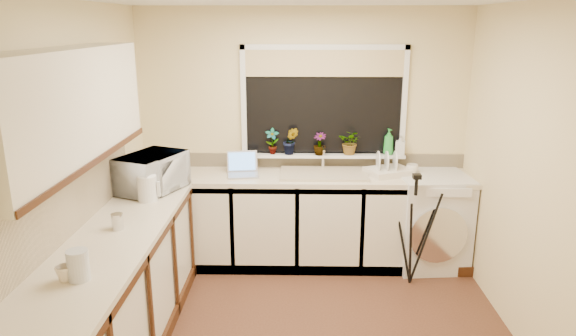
{
  "coord_description": "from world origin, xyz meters",
  "views": [
    {
      "loc": [
        -0.04,
        -3.53,
        2.29
      ],
      "look_at": [
        -0.13,
        0.55,
        1.15
      ],
      "focal_mm": 32.36,
      "sensor_mm": 36.0,
      "label": 1
    }
  ],
  "objects_px": {
    "washing_machine": "(430,220)",
    "glass_jug": "(78,265)",
    "laptop": "(243,169)",
    "tripod": "(413,230)",
    "plant_b": "(291,141)",
    "plant_d": "(351,142)",
    "cup_left": "(65,273)",
    "steel_jar": "(117,222)",
    "soap_bottle_green": "(389,142)",
    "kettle": "(147,189)",
    "plant_a": "(272,141)",
    "dish_rack": "(388,172)",
    "microwave": "(152,173)",
    "cup_back": "(412,169)",
    "plant_c": "(320,144)",
    "soap_bottle_clear": "(400,145)"
  },
  "relations": [
    {
      "from": "glass_jug",
      "to": "steel_jar",
      "type": "distance_m",
      "value": 0.74
    },
    {
      "from": "microwave",
      "to": "soap_bottle_green",
      "type": "bearing_deg",
      "value": -48.33
    },
    {
      "from": "tripod",
      "to": "plant_a",
      "type": "xyz_separation_m",
      "value": [
        -1.28,
        0.63,
        0.66
      ]
    },
    {
      "from": "laptop",
      "to": "plant_a",
      "type": "relative_size",
      "value": 1.28
    },
    {
      "from": "dish_rack",
      "to": "tripod",
      "type": "height_order",
      "value": "tripod"
    },
    {
      "from": "washing_machine",
      "to": "kettle",
      "type": "bearing_deg",
      "value": -168.36
    },
    {
      "from": "plant_c",
      "to": "soap_bottle_clear",
      "type": "height_order",
      "value": "plant_c"
    },
    {
      "from": "dish_rack",
      "to": "steel_jar",
      "type": "relative_size",
      "value": 3.49
    },
    {
      "from": "laptop",
      "to": "glass_jug",
      "type": "xyz_separation_m",
      "value": [
        -0.7,
        -2.13,
        0.03
      ]
    },
    {
      "from": "washing_machine",
      "to": "soap_bottle_green",
      "type": "bearing_deg",
      "value": 144.48
    },
    {
      "from": "tripod",
      "to": "plant_b",
      "type": "distance_m",
      "value": 1.43
    },
    {
      "from": "plant_d",
      "to": "cup_left",
      "type": "height_order",
      "value": "plant_d"
    },
    {
      "from": "laptop",
      "to": "tripod",
      "type": "xyz_separation_m",
      "value": [
        1.56,
        -0.43,
        -0.44
      ]
    },
    {
      "from": "steel_jar",
      "to": "plant_d",
      "type": "distance_m",
      "value": 2.39
    },
    {
      "from": "glass_jug",
      "to": "plant_a",
      "type": "distance_m",
      "value": 2.53
    },
    {
      "from": "kettle",
      "to": "cup_back",
      "type": "distance_m",
      "value": 2.46
    },
    {
      "from": "microwave",
      "to": "cup_left",
      "type": "relative_size",
      "value": 5.9
    },
    {
      "from": "washing_machine",
      "to": "cup_back",
      "type": "relative_size",
      "value": 7.87
    },
    {
      "from": "plant_b",
      "to": "plant_d",
      "type": "relative_size",
      "value": 1.11
    },
    {
      "from": "washing_machine",
      "to": "soap_bottle_green",
      "type": "distance_m",
      "value": 0.86
    },
    {
      "from": "soap_bottle_clear",
      "to": "glass_jug",
      "type": "bearing_deg",
      "value": -133.67
    },
    {
      "from": "plant_d",
      "to": "cup_back",
      "type": "height_order",
      "value": "plant_d"
    },
    {
      "from": "plant_d",
      "to": "plant_c",
      "type": "bearing_deg",
      "value": -176.24
    },
    {
      "from": "laptop",
      "to": "microwave",
      "type": "xyz_separation_m",
      "value": [
        -0.72,
        -0.52,
        0.1
      ]
    },
    {
      "from": "plant_a",
      "to": "plant_c",
      "type": "distance_m",
      "value": 0.46
    },
    {
      "from": "kettle",
      "to": "plant_d",
      "type": "bearing_deg",
      "value": 29.5
    },
    {
      "from": "laptop",
      "to": "plant_a",
      "type": "bearing_deg",
      "value": 28.24
    },
    {
      "from": "washing_machine",
      "to": "glass_jug",
      "type": "bearing_deg",
      "value": -145.15
    },
    {
      "from": "tripod",
      "to": "plant_b",
      "type": "height_order",
      "value": "plant_b"
    },
    {
      "from": "glass_jug",
      "to": "soap_bottle_clear",
      "type": "bearing_deg",
      "value": 46.33
    },
    {
      "from": "plant_a",
      "to": "microwave",
      "type": "bearing_deg",
      "value": -144.12
    },
    {
      "from": "soap_bottle_clear",
      "to": "plant_a",
      "type": "bearing_deg",
      "value": 179.91
    },
    {
      "from": "steel_jar",
      "to": "soap_bottle_clear",
      "type": "height_order",
      "value": "soap_bottle_clear"
    },
    {
      "from": "soap_bottle_green",
      "to": "tripod",
      "type": "bearing_deg",
      "value": -77.0
    },
    {
      "from": "plant_a",
      "to": "laptop",
      "type": "bearing_deg",
      "value": -143.36
    },
    {
      "from": "glass_jug",
      "to": "plant_a",
      "type": "bearing_deg",
      "value": 67.39
    },
    {
      "from": "plant_c",
      "to": "soap_bottle_clear",
      "type": "bearing_deg",
      "value": 1.39
    },
    {
      "from": "laptop",
      "to": "kettle",
      "type": "height_order",
      "value": "laptop"
    },
    {
      "from": "tripod",
      "to": "plant_d",
      "type": "bearing_deg",
      "value": 119.02
    },
    {
      "from": "plant_c",
      "to": "plant_d",
      "type": "height_order",
      "value": "plant_d"
    },
    {
      "from": "plant_a",
      "to": "soap_bottle_green",
      "type": "xyz_separation_m",
      "value": [
        1.14,
        0.01,
        0.0
      ]
    },
    {
      "from": "glass_jug",
      "to": "plant_d",
      "type": "distance_m",
      "value": 2.91
    },
    {
      "from": "soap_bottle_green",
      "to": "soap_bottle_clear",
      "type": "bearing_deg",
      "value": -4.97
    },
    {
      "from": "plant_d",
      "to": "soap_bottle_green",
      "type": "bearing_deg",
      "value": 1.4
    },
    {
      "from": "plant_d",
      "to": "soap_bottle_clear",
      "type": "height_order",
      "value": "plant_d"
    },
    {
      "from": "dish_rack",
      "to": "cup_left",
      "type": "xyz_separation_m",
      "value": [
        -2.16,
        -2.15,
        0.02
      ]
    },
    {
      "from": "washing_machine",
      "to": "glass_jug",
      "type": "height_order",
      "value": "glass_jug"
    },
    {
      "from": "steel_jar",
      "to": "cup_back",
      "type": "distance_m",
      "value": 2.76
    },
    {
      "from": "laptop",
      "to": "soap_bottle_green",
      "type": "xyz_separation_m",
      "value": [
        1.41,
        0.21,
        0.22
      ]
    },
    {
      "from": "plant_c",
      "to": "cup_back",
      "type": "distance_m",
      "value": 0.92
    }
  ]
}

